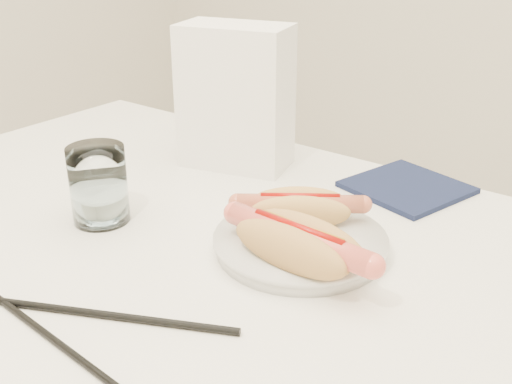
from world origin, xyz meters
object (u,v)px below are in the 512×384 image
Objects in this scene: napkin_box at (236,97)px; hotdog_right at (298,244)px; table at (211,311)px; hotdog_left at (300,208)px; water_glass at (99,185)px; plate at (300,245)px.

hotdog_right is at bearing -55.14° from napkin_box.
table is 0.14m from hotdog_right.
napkin_box is at bearing 123.31° from table.
hotdog_left is 0.26m from napkin_box.
hotdog_left is (0.04, 0.13, 0.10)m from table.
napkin_box reaches higher than hotdog_right.
water_glass is 0.27m from napkin_box.
hotdog_right is at bearing 27.06° from table.
napkin_box is (0.01, 0.26, 0.06)m from water_glass.
table is 0.36m from napkin_box.
water_glass is at bearing -160.64° from plate.
hotdog_right is 0.28m from water_glass.
hotdog_left is at bearing 125.68° from hotdog_right.
table is at bearing -72.02° from napkin_box.
plate is 0.06m from hotdog_right.
water_glass reaches higher than table.
plate is 0.91× the size of napkin_box.
hotdog_left is at bearing 73.76° from table.
hotdog_right is (0.05, -0.08, 0.00)m from hotdog_left.
table is at bearing -123.68° from plate.
hotdog_left is (-0.02, 0.03, 0.03)m from plate.
plate is at bearing -89.88° from hotdog_left.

